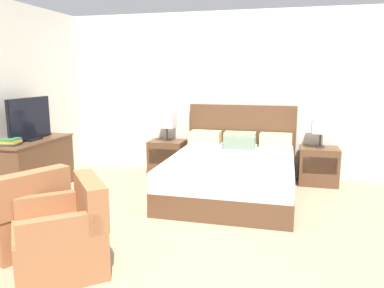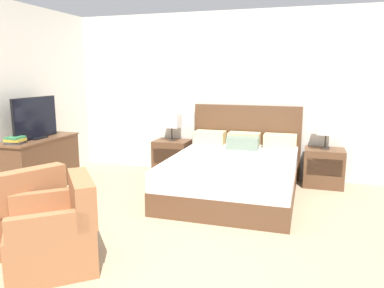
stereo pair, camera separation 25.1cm
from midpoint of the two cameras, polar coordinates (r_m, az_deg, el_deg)
name	(u,v)px [view 1 (the left image)]	position (r m, az deg, el deg)	size (l,w,h in m)	color
ground_plane	(151,278)	(3.21, -8.70, -19.53)	(9.99, 9.99, 0.00)	#998466
wall_back	(223,94)	(6.02, 3.54, 7.54)	(6.32, 0.06, 2.56)	silver
bed	(232,172)	(5.09, 4.76, -4.33)	(1.67, 2.11, 1.12)	brown
nightstand_left	(167,157)	(6.08, -4.96, -2.02)	(0.55, 0.43, 0.55)	brown
nightstand_right	(318,166)	(5.77, 17.54, -3.20)	(0.55, 0.43, 0.55)	brown
table_lamp_left	(167,121)	(5.98, -5.05, 3.55)	(0.25, 0.25, 0.44)	#332D28
table_lamp_right	(321,126)	(5.66, 17.88, 2.66)	(0.25, 0.25, 0.44)	#332D28
dresser	(35,165)	(5.59, -24.01, -2.97)	(0.47, 1.22, 0.73)	brown
tv	(30,120)	(5.46, -24.70, 3.37)	(0.18, 0.82, 0.57)	black
book_red_cover	(10,144)	(5.19, -27.19, -0.05)	(0.20, 0.19, 0.03)	#383333
book_blue_cover	(10,142)	(5.19, -27.22, 0.30)	(0.21, 0.19, 0.03)	gold
book_small_top	(10,139)	(5.18, -27.22, 0.63)	(0.18, 0.19, 0.03)	#2D7042
armchair_by_window	(23,217)	(3.97, -26.09, -9.95)	(0.91, 0.91, 0.76)	#935B38
armchair_companion	(64,238)	(3.38, -20.99, -13.19)	(0.97, 0.96, 0.76)	#935B38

